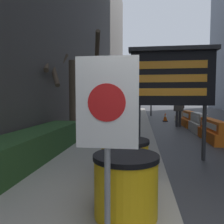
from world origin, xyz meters
The scene contains 14 objects.
hedge_strip centered at (-3.04, 2.96, 0.49)m, with size 0.90×4.78×0.66m.
bare_tree centered at (-3.21, 6.26, 2.12)m, with size 2.51×2.71×3.88m.
barrel_drum_foreground centered at (-0.68, 0.75, 0.54)m, with size 0.82×0.82×0.76m.
barrel_drum_middle centered at (-0.77, 1.70, 0.54)m, with size 0.82×0.82×0.76m.
warning_sign centered at (-0.82, 0.13, 1.44)m, with size 0.59×0.08×1.85m.
message_board centered at (0.27, 3.90, 2.12)m, with size 2.21×0.36×2.88m.
jersey_barrier_orange_far centered at (2.14, 6.53, 0.35)m, with size 0.56×2.14×0.80m.
jersey_barrier_white centered at (2.14, 8.64, 0.39)m, with size 0.54×1.78×0.90m.
jersey_barrier_orange_near centered at (2.14, 10.59, 0.38)m, with size 0.62×1.80×0.86m.
jersey_barrier_cream centered at (2.14, 12.97, 0.34)m, with size 0.56×2.14×0.76m.
traffic_cone_near centered at (1.12, 13.15, 0.30)m, with size 0.34×0.34×0.61m.
traffic_light_near_curb centered at (0.36, 17.36, 2.57)m, with size 0.28×0.45×3.53m.
pedestrian_worker centered at (1.55, 10.49, 1.05)m, with size 0.54×0.46×1.77m.
pedestrian_passerby centered at (2.62, 15.57, 0.96)m, with size 0.34×0.47×1.62m.
Camera 1 is at (-0.50, -1.89, 1.62)m, focal length 35.00 mm.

